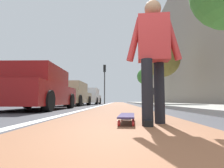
{
  "coord_description": "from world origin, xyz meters",
  "views": [
    {
      "loc": [
        -1.01,
        -0.01,
        0.3
      ],
      "look_at": [
        10.65,
        0.42,
        1.36
      ],
      "focal_mm": 30.35,
      "sensor_mm": 36.0,
      "label": 1
    }
  ],
  "objects_px": {
    "skater_person": "(153,52)",
    "parked_car_far": "(89,97)",
    "skateboard": "(127,116)",
    "street_tree_far": "(145,77)",
    "pedestrian_distant": "(152,93)",
    "parked_car_mid": "(71,95)",
    "parked_car_near": "(36,90)",
    "street_tree_mid": "(162,60)",
    "traffic_light": "(105,77)"
  },
  "relations": [
    {
      "from": "skater_person",
      "to": "parked_car_near",
      "type": "relative_size",
      "value": 0.38
    },
    {
      "from": "parked_car_far",
      "to": "traffic_light",
      "type": "height_order",
      "value": "traffic_light"
    },
    {
      "from": "pedestrian_distant",
      "to": "parked_car_near",
      "type": "bearing_deg",
      "value": 150.34
    },
    {
      "from": "skater_person",
      "to": "traffic_light",
      "type": "bearing_deg",
      "value": 6.29
    },
    {
      "from": "parked_car_mid",
      "to": "parked_car_far",
      "type": "distance_m",
      "value": 5.72
    },
    {
      "from": "skateboard",
      "to": "skater_person",
      "type": "height_order",
      "value": "skater_person"
    },
    {
      "from": "parked_car_mid",
      "to": "street_tree_far",
      "type": "height_order",
      "value": "street_tree_far"
    },
    {
      "from": "parked_car_mid",
      "to": "street_tree_mid",
      "type": "distance_m",
      "value": 6.74
    },
    {
      "from": "skater_person",
      "to": "pedestrian_distant",
      "type": "xyz_separation_m",
      "value": [
        14.24,
        -2.43,
        0.03
      ]
    },
    {
      "from": "skateboard",
      "to": "pedestrian_distant",
      "type": "distance_m",
      "value": 14.39
    },
    {
      "from": "parked_car_far",
      "to": "street_tree_mid",
      "type": "distance_m",
      "value": 7.8
    },
    {
      "from": "skateboard",
      "to": "street_tree_mid",
      "type": "bearing_deg",
      "value": -15.47
    },
    {
      "from": "street_tree_far",
      "to": "parked_car_near",
      "type": "bearing_deg",
      "value": 159.02
    },
    {
      "from": "parked_car_near",
      "to": "street_tree_far",
      "type": "height_order",
      "value": "street_tree_far"
    },
    {
      "from": "pedestrian_distant",
      "to": "parked_car_mid",
      "type": "bearing_deg",
      "value": 128.17
    },
    {
      "from": "parked_car_near",
      "to": "street_tree_far",
      "type": "bearing_deg",
      "value": -20.98
    },
    {
      "from": "pedestrian_distant",
      "to": "street_tree_far",
      "type": "bearing_deg",
      "value": -2.05
    },
    {
      "from": "traffic_light",
      "to": "street_tree_far",
      "type": "xyz_separation_m",
      "value": [
        0.95,
        -4.69,
        0.09
      ]
    },
    {
      "from": "skater_person",
      "to": "parked_car_mid",
      "type": "bearing_deg",
      "value": 20.04
    },
    {
      "from": "parked_car_near",
      "to": "traffic_light",
      "type": "xyz_separation_m",
      "value": [
        14.67,
        -1.3,
        2.33
      ]
    },
    {
      "from": "parked_car_mid",
      "to": "pedestrian_distant",
      "type": "relative_size",
      "value": 2.61
    },
    {
      "from": "skater_person",
      "to": "pedestrian_distant",
      "type": "distance_m",
      "value": 14.45
    },
    {
      "from": "skateboard",
      "to": "street_tree_far",
      "type": "height_order",
      "value": "street_tree_far"
    },
    {
      "from": "skateboard",
      "to": "pedestrian_distant",
      "type": "bearing_deg",
      "value": -11.15
    },
    {
      "from": "skater_person",
      "to": "skateboard",
      "type": "bearing_deg",
      "value": 66.71
    },
    {
      "from": "traffic_light",
      "to": "street_tree_mid",
      "type": "height_order",
      "value": "street_tree_mid"
    },
    {
      "from": "skateboard",
      "to": "parked_car_mid",
      "type": "xyz_separation_m",
      "value": [
        9.43,
        3.15,
        0.63
      ]
    },
    {
      "from": "pedestrian_distant",
      "to": "street_tree_mid",
      "type": "bearing_deg",
      "value": -176.67
    },
    {
      "from": "skateboard",
      "to": "street_tree_far",
      "type": "xyz_separation_m",
      "value": [
        19.54,
        -2.97,
        3.03
      ]
    },
    {
      "from": "skater_person",
      "to": "parked_car_mid",
      "type": "height_order",
      "value": "skater_person"
    },
    {
      "from": "skater_person",
      "to": "parked_car_far",
      "type": "relative_size",
      "value": 0.38
    },
    {
      "from": "parked_car_mid",
      "to": "street_tree_far",
      "type": "bearing_deg",
      "value": -31.21
    },
    {
      "from": "parked_car_near",
      "to": "pedestrian_distant",
      "type": "relative_size",
      "value": 2.52
    },
    {
      "from": "skater_person",
      "to": "street_tree_mid",
      "type": "height_order",
      "value": "street_tree_mid"
    },
    {
      "from": "parked_car_mid",
      "to": "traffic_light",
      "type": "height_order",
      "value": "traffic_light"
    },
    {
      "from": "skateboard",
      "to": "parked_car_far",
      "type": "bearing_deg",
      "value": 10.98
    },
    {
      "from": "pedestrian_distant",
      "to": "traffic_light",
      "type": "bearing_deg",
      "value": 45.02
    },
    {
      "from": "parked_car_near",
      "to": "pedestrian_distant",
      "type": "distance_m",
      "value": 11.71
    },
    {
      "from": "street_tree_mid",
      "to": "skater_person",
      "type": "bearing_deg",
      "value": 166.43
    },
    {
      "from": "traffic_light",
      "to": "street_tree_mid",
      "type": "distance_m",
      "value": 9.15
    },
    {
      "from": "skater_person",
      "to": "street_tree_mid",
      "type": "xyz_separation_m",
      "value": [
        10.89,
        -2.63,
        2.29
      ]
    },
    {
      "from": "skater_person",
      "to": "street_tree_mid",
      "type": "bearing_deg",
      "value": -13.57
    },
    {
      "from": "street_tree_far",
      "to": "skater_person",
      "type": "bearing_deg",
      "value": 172.4
    },
    {
      "from": "parked_car_far",
      "to": "traffic_light",
      "type": "relative_size",
      "value": 0.98
    },
    {
      "from": "parked_car_near",
      "to": "skater_person",
      "type": "bearing_deg",
      "value": -140.43
    },
    {
      "from": "parked_car_near",
      "to": "pedestrian_distant",
      "type": "xyz_separation_m",
      "value": [
        10.17,
        -5.79,
        0.27
      ]
    },
    {
      "from": "pedestrian_distant",
      "to": "skater_person",
      "type": "bearing_deg",
      "value": 170.31
    },
    {
      "from": "parked_car_far",
      "to": "street_tree_mid",
      "type": "xyz_separation_m",
      "value": [
        -4.42,
        -5.91,
        2.52
      ]
    },
    {
      "from": "street_tree_mid",
      "to": "skateboard",
      "type": "bearing_deg",
      "value": 164.53
    },
    {
      "from": "parked_car_near",
      "to": "street_tree_far",
      "type": "distance_m",
      "value": 16.9
    }
  ]
}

